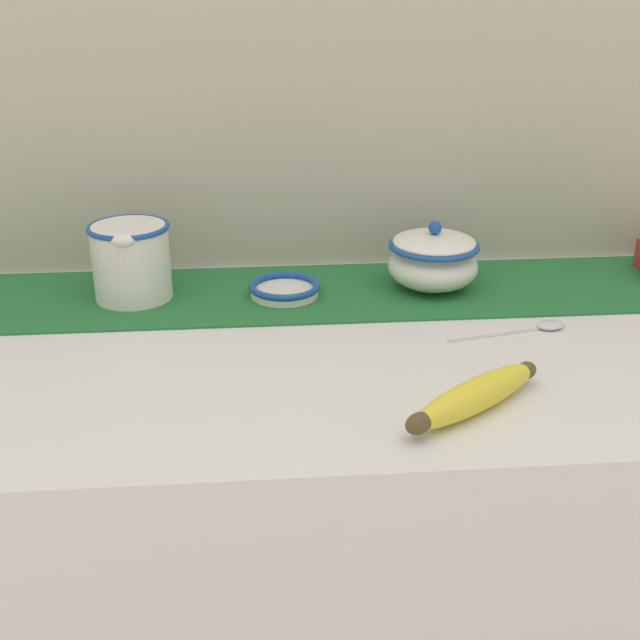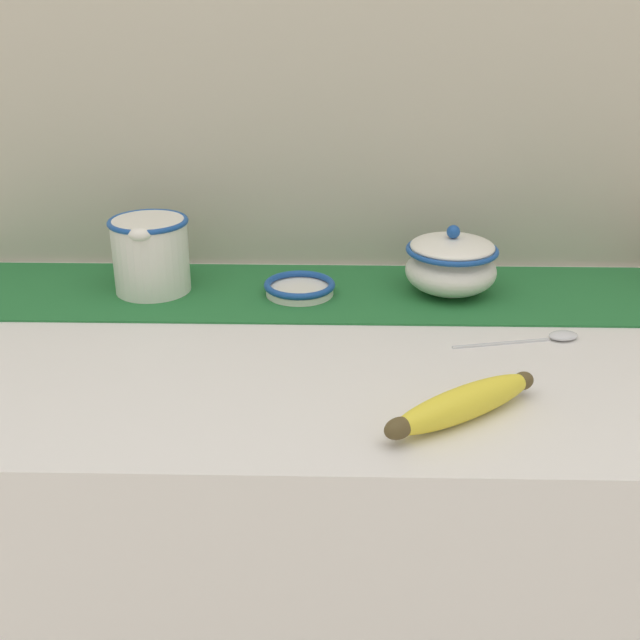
{
  "view_description": "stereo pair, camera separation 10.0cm",
  "coord_description": "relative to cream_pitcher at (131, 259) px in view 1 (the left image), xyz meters",
  "views": [
    {
      "loc": [
        -0.11,
        -0.95,
        1.37
      ],
      "look_at": [
        -0.03,
        -0.04,
        0.97
      ],
      "focal_mm": 45.0,
      "sensor_mm": 36.0,
      "label": 1
    },
    {
      "loc": [
        -0.01,
        -0.95,
        1.37
      ],
      "look_at": [
        -0.03,
        -0.04,
        0.97
      ],
      "focal_mm": 45.0,
      "sensor_mm": 36.0,
      "label": 2
    }
  ],
  "objects": [
    {
      "name": "back_wall",
      "position": [
        0.29,
        0.15,
        0.22
      ],
      "size": [
        2.17,
        0.04,
        2.4
      ],
      "primitive_type": "cube",
      "color": "#B7AD99",
      "rests_on": "ground_plane"
    },
    {
      "name": "sugar_bowl",
      "position": [
        0.45,
        -0.0,
        -0.01
      ],
      "size": [
        0.14,
        0.14,
        0.11
      ],
      "color": "white",
      "rests_on": "countertop"
    },
    {
      "name": "spoon",
      "position": [
        0.57,
        -0.16,
        -0.06
      ],
      "size": [
        0.17,
        0.05,
        0.01
      ],
      "rotation": [
        0.0,
        0.0,
        0.21
      ],
      "color": "silver",
      "rests_on": "countertop"
    },
    {
      "name": "table_runner",
      "position": [
        0.29,
        -0.0,
        -0.06
      ],
      "size": [
        1.26,
        0.24,
        0.0
      ],
      "primitive_type": "cube",
      "color": "#236B33",
      "rests_on": "countertop"
    },
    {
      "name": "banana",
      "position": [
        0.42,
        -0.37,
        -0.04
      ],
      "size": [
        0.19,
        0.15,
        0.04
      ],
      "rotation": [
        0.0,
        0.0,
        0.62
      ],
      "color": "yellow",
      "rests_on": "countertop"
    },
    {
      "name": "cream_pitcher",
      "position": [
        0.0,
        0.0,
        0.0
      ],
      "size": [
        0.12,
        0.14,
        0.11
      ],
      "color": "white",
      "rests_on": "countertop"
    },
    {
      "name": "small_dish",
      "position": [
        0.22,
        -0.01,
        -0.05
      ],
      "size": [
        0.11,
        0.11,
        0.02
      ],
      "color": "white",
      "rests_on": "countertop"
    },
    {
      "name": "countertop",
      "position": [
        0.29,
        -0.18,
        -0.52
      ],
      "size": [
        1.37,
        0.61,
        0.92
      ],
      "primitive_type": "cube",
      "color": "silver",
      "rests_on": "ground_plane"
    }
  ]
}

